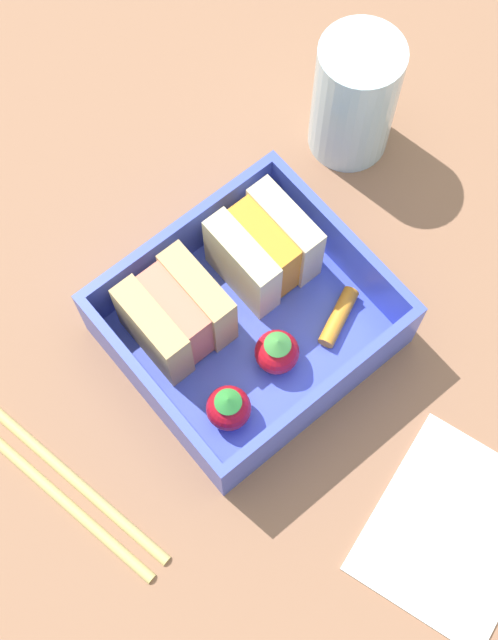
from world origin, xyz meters
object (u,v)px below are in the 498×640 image
object	(u,v)px
sandwich_center_left	(263,249)
strawberry_left	(272,355)
sandwich_left	(176,315)
chopstick_pair	(34,460)
strawberry_far_left	(229,408)
drinking_glass	(355,98)
folded_napkin	(454,530)
carrot_stick_far_left	(339,317)

from	to	relation	value
sandwich_center_left	strawberry_left	world-z (taller)	sandwich_center_left
sandwich_left	chopstick_pair	xyz separation A→B (cm)	(-11.92, -0.72, -3.51)
strawberry_far_left	chopstick_pair	world-z (taller)	strawberry_far_left
strawberry_left	drinking_glass	world-z (taller)	drinking_glass
sandwich_center_left	strawberry_left	distance (cm)	6.78
strawberry_left	drinking_glass	bearing A→B (deg)	32.41
folded_napkin	sandwich_left	bearing A→B (deg)	103.73
strawberry_far_left	drinking_glass	distance (cm)	22.13
chopstick_pair	drinking_glass	world-z (taller)	drinking_glass
chopstick_pair	folded_napkin	bearing A→B (deg)	-49.07
strawberry_far_left	strawberry_left	bearing A→B (deg)	11.62
carrot_stick_far_left	drinking_glass	world-z (taller)	drinking_glass
carrot_stick_far_left	chopstick_pair	xyz separation A→B (cm)	(-20.13, 5.23, -1.37)
chopstick_pair	sandwich_center_left	bearing A→B (deg)	2.18
sandwich_left	chopstick_pair	distance (cm)	12.44
sandwich_left	folded_napkin	xyz separation A→B (cm)	(4.92, -20.14, -3.66)
strawberry_left	chopstick_pair	distance (cm)	15.91
drinking_glass	strawberry_far_left	bearing A→B (deg)	-151.50
chopstick_pair	drinking_glass	xyz separation A→B (cm)	(30.23, 4.93, 4.45)
sandwich_center_left	folded_napkin	size ratio (longest dim) A/B	0.50
sandwich_center_left	strawberry_left	size ratio (longest dim) A/B	1.64
sandwich_center_left	strawberry_far_left	world-z (taller)	sandwich_center_left
carrot_stick_far_left	folded_napkin	bearing A→B (deg)	-103.05
chopstick_pair	strawberry_left	bearing A→B (deg)	-17.50
sandwich_center_left	carrot_stick_far_left	xyz separation A→B (cm)	(1.27, -5.94, -2.13)
strawberry_left	carrot_stick_far_left	world-z (taller)	strawberry_left
carrot_stick_far_left	folded_napkin	xyz separation A→B (cm)	(-3.29, -14.20, -1.52)
strawberry_left	chopstick_pair	xyz separation A→B (cm)	(-15.01, 4.73, -2.36)
folded_napkin	strawberry_left	bearing A→B (deg)	97.11
strawberry_far_left	strawberry_left	xyz separation A→B (cm)	(4.14, 0.85, 0.01)
strawberry_far_left	chopstick_pair	size ratio (longest dim) A/B	0.16
sandwich_left	strawberry_far_left	xyz separation A→B (cm)	(-1.05, -6.30, -1.16)
drinking_glass	folded_napkin	world-z (taller)	drinking_glass
sandwich_left	strawberry_left	world-z (taller)	sandwich_left
sandwich_left	carrot_stick_far_left	distance (cm)	10.36
sandwich_left	drinking_glass	xyz separation A→B (cm)	(18.31, 4.21, 0.94)
strawberry_far_left	folded_napkin	world-z (taller)	strawberry_far_left
chopstick_pair	sandwich_left	bearing A→B (deg)	3.44
sandwich_left	drinking_glass	bearing A→B (deg)	12.95
strawberry_left	folded_napkin	distance (cm)	15.02
sandwich_left	drinking_glass	size ratio (longest dim) A/B	0.58
drinking_glass	folded_napkin	size ratio (longest dim) A/B	0.86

